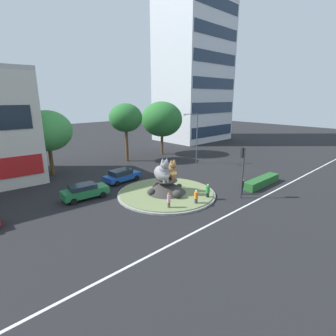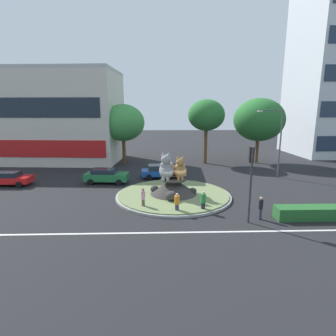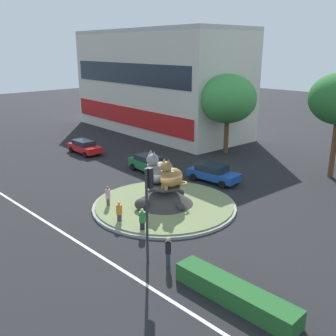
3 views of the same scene
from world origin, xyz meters
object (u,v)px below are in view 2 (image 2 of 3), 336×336
pedestrian_green_shirt (203,201)px  pedestrian_orange_shirt (177,203)px  second_tree_near_tower (206,115)px  pedestrian_pink_shirt (143,198)px  pedestrian_black_shirt (261,207)px  traffic_light_mast (251,171)px  third_tree_left (259,120)px  hatchback_near_shophouse (161,171)px  parked_car_right (9,178)px  shophouse_block (32,117)px  broadleaf_tree_behind_island (123,123)px  sedan_on_far_lane (106,176)px  cat_statue_tabby (180,170)px  cat_statue_grey (167,169)px  streetlight_arm (278,138)px

pedestrian_green_shirt → pedestrian_orange_shirt: 2.02m
second_tree_near_tower → pedestrian_pink_shirt: second_tree_near_tower is taller
pedestrian_black_shirt → pedestrian_orange_shirt: size_ratio=1.06×
traffic_light_mast → third_tree_left: size_ratio=0.57×
hatchback_near_shophouse → parked_car_right: bearing=-174.8°
shophouse_block → second_tree_near_tower: 25.76m
broadleaf_tree_behind_island → sedan_on_far_lane: broadleaf_tree_behind_island is taller
shophouse_block → traffic_light_mast: bearing=-39.5°
traffic_light_mast → cat_statue_tabby: bearing=37.4°
pedestrian_pink_shirt → cat_statue_grey: bearing=174.3°
traffic_light_mast → streetlight_arm: 14.44m
cat_statue_tabby → pedestrian_black_shirt: size_ratio=1.28×
streetlight_arm → second_tree_near_tower: bearing=-38.6°
sedan_on_far_lane → hatchback_near_shophouse: (5.77, 2.08, -0.02)m
shophouse_block → third_tree_left: bearing=-0.9°
traffic_light_mast → second_tree_near_tower: 21.30m
traffic_light_mast → second_tree_near_tower: (0.49, 21.05, 3.20)m
shophouse_block → pedestrian_pink_shirt: bearing=-46.1°
traffic_light_mast → shophouse_block: bearing=47.2°
pedestrian_pink_shirt → shophouse_block: bearing=-113.6°
cat_statue_grey → cat_statue_tabby: cat_statue_grey is taller
traffic_light_mast → parked_car_right: 23.96m
second_tree_near_tower → pedestrian_orange_shirt: second_tree_near_tower is taller
cat_statue_tabby → second_tree_near_tower: 16.52m
traffic_light_mast → third_tree_left: bearing=-19.7°
third_tree_left → sedan_on_far_lane: (-19.78, -10.57, -5.41)m
cat_statue_grey → cat_statue_tabby: 1.16m
pedestrian_green_shirt → pedestrian_orange_shirt: bearing=124.9°
pedestrian_orange_shirt → sedan_on_far_lane: 11.21m
parked_car_right → pedestrian_pink_shirt: bearing=-24.9°
streetlight_arm → pedestrian_pink_shirt: bearing=47.3°
streetlight_arm → shophouse_block: bearing=-6.4°
pedestrian_pink_shirt → sedan_on_far_lane: pedestrian_pink_shirt is taller
pedestrian_black_shirt → sedan_on_far_lane: bearing=-140.8°
traffic_light_mast → hatchback_near_shophouse: (-5.99, 12.64, -2.85)m
traffic_light_mast → pedestrian_green_shirt: size_ratio=3.19×
streetlight_arm → pedestrian_black_shirt: (-6.13, -12.11, -3.60)m
parked_car_right → pedestrian_black_shirt: bearing=-20.8°
shophouse_block → pedestrian_black_shirt: size_ratio=15.73×
broadleaf_tree_behind_island → pedestrian_green_shirt: (8.39, -19.24, -4.97)m
cat_statue_tabby → pedestrian_pink_shirt: 4.67m
hatchback_near_shophouse → streetlight_arm: bearing=-5.1°
cat_statue_grey → parked_car_right: size_ratio=0.60×
pedestrian_orange_shirt → parked_car_right: bearing=-164.2°
parked_car_right → sedan_on_far_lane: bearing=5.5°
second_tree_near_tower → pedestrian_pink_shirt: 20.81m
cat_statue_tabby → second_tree_near_tower: bearing=162.3°
third_tree_left → broadleaf_tree_behind_island: bearing=179.8°
cat_statue_tabby → broadleaf_tree_behind_island: 17.14m
shophouse_block → hatchback_near_shophouse: size_ratio=5.76×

